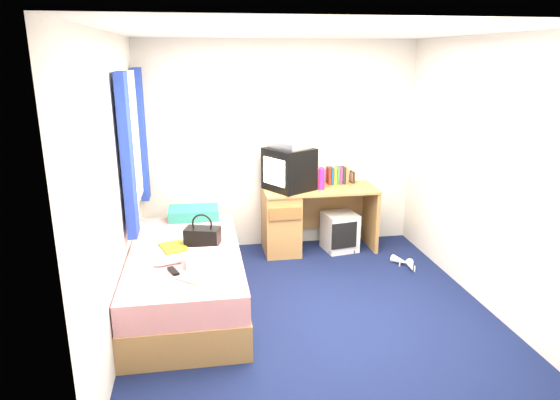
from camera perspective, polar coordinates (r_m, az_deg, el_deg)
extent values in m
plane|color=#0C1438|center=(4.65, 3.45, -12.39)|extent=(3.40, 3.40, 0.00)
plane|color=white|center=(4.08, 4.06, 18.66)|extent=(3.40, 3.40, 0.00)
plane|color=silver|center=(5.84, -0.03, 6.16)|extent=(3.20, 0.00, 3.20)
plane|color=silver|center=(2.66, 12.02, -6.86)|extent=(3.20, 0.00, 3.20)
plane|color=silver|center=(4.16, -18.31, 1.12)|extent=(0.00, 3.40, 3.40)
plane|color=silver|center=(4.82, 22.62, 2.71)|extent=(0.00, 3.40, 3.40)
cube|color=#B18349|center=(4.73, -10.60, -10.07)|extent=(1.00, 2.00, 0.30)
cube|color=olive|center=(4.38, -3.99, -11.95)|extent=(0.02, 0.70, 0.18)
cube|color=white|center=(4.62, -10.77, -7.07)|extent=(0.98, 1.98, 0.24)
cube|color=#175C98|center=(5.42, -9.83, -1.48)|extent=(0.53, 0.34, 0.11)
cube|color=#B18349|center=(5.75, 4.55, 1.21)|extent=(1.30, 0.55, 0.03)
cube|color=#B18349|center=(5.78, 0.12, -2.57)|extent=(0.40, 0.52, 0.72)
cube|color=#B18349|center=(6.04, 10.29, -1.99)|extent=(0.04, 0.52, 0.72)
cube|color=#B18349|center=(6.13, 6.21, -0.66)|extent=(0.78, 0.03, 0.55)
cube|color=silver|center=(5.92, 6.84, -3.61)|extent=(0.41, 0.41, 0.45)
cube|color=black|center=(5.64, 1.07, 3.58)|extent=(0.62, 0.63, 0.47)
cube|color=#FFE3A1|center=(5.50, -0.66, 3.26)|extent=(0.20, 0.32, 0.29)
cube|color=#BCBCBE|center=(5.59, 1.09, 6.34)|extent=(0.47, 0.50, 0.08)
cube|color=maroon|center=(5.93, 5.57, 2.79)|extent=(0.03, 0.13, 0.20)
cube|color=navy|center=(5.94, 5.90, 2.80)|extent=(0.03, 0.13, 0.20)
cube|color=gold|center=(5.95, 6.22, 2.81)|extent=(0.03, 0.13, 0.20)
cube|color=#337F33|center=(5.96, 6.55, 2.82)|extent=(0.03, 0.13, 0.20)
cube|color=#7F337F|center=(5.97, 6.87, 2.83)|extent=(0.03, 0.13, 0.20)
cube|color=#262626|center=(5.98, 7.20, 2.85)|extent=(0.03, 0.13, 0.20)
cube|color=#B26633|center=(5.99, 7.52, 2.86)|extent=(0.03, 0.13, 0.20)
cube|color=#2F1F0F|center=(6.03, 8.25, 2.63)|extent=(0.03, 0.12, 0.14)
cylinder|color=#DC1F86|center=(5.67, 4.75, 2.35)|extent=(0.08, 0.08, 0.23)
cylinder|color=silver|center=(5.76, 2.78, 2.35)|extent=(0.06, 0.06, 0.18)
cube|color=black|center=(4.66, -8.84, -4.10)|extent=(0.35, 0.26, 0.16)
torus|color=black|center=(4.63, -8.91, -2.73)|extent=(0.19, 0.07, 0.19)
cube|color=white|center=(4.25, -8.52, -6.58)|extent=(0.32, 0.27, 0.10)
cube|color=#F9FF1C|center=(4.65, -12.05, -5.29)|extent=(0.29, 0.33, 0.01)
cylinder|color=silver|center=(4.29, -12.62, -6.81)|extent=(0.21, 0.13, 0.07)
cube|color=#F7A436|center=(3.97, -10.38, -9.06)|extent=(0.21, 0.19, 0.01)
cube|color=black|center=(4.15, -12.09, -7.95)|extent=(0.11, 0.17, 0.02)
cube|color=silver|center=(4.97, -16.85, 6.60)|extent=(0.02, 0.90, 1.10)
cube|color=white|center=(4.91, -17.31, 13.39)|extent=(0.06, 1.06, 0.08)
cube|color=white|center=(5.10, -16.20, 0.07)|extent=(0.06, 1.06, 0.08)
cube|color=navy|center=(4.40, -17.06, 4.72)|extent=(0.08, 0.24, 1.40)
cube|color=navy|center=(5.55, -15.56, 7.13)|extent=(0.08, 0.24, 1.40)
cone|color=silver|center=(5.69, 13.65, -6.80)|extent=(0.20, 0.23, 0.09)
cone|color=silver|center=(5.59, 14.76, -7.34)|extent=(0.14, 0.24, 0.09)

